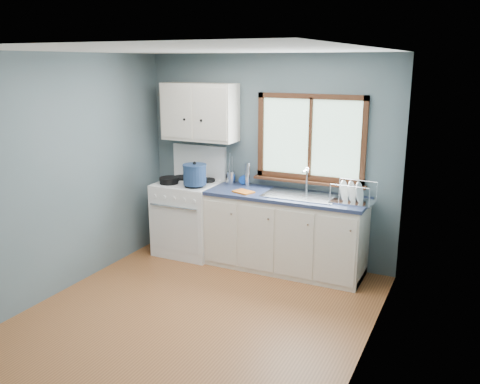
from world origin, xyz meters
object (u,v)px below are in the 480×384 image
at_px(stockpot, 195,174).
at_px(base_cabinets, 285,236).
at_px(gas_range, 189,216).
at_px(sink, 301,201).
at_px(skillet, 169,179).
at_px(dish_rack, 353,197).
at_px(utensil_crock, 231,177).
at_px(thermos, 247,174).

bearing_deg(stockpot, base_cabinets, 9.40).
relative_size(gas_range, base_cabinets, 0.74).
xyz_separation_m(sink, skillet, (-1.66, -0.17, 0.13)).
bearing_deg(sink, dish_rack, -0.44).
height_order(gas_range, sink, gas_range).
relative_size(base_cabinets, dish_rack, 3.98).
relative_size(skillet, dish_rack, 0.84).
relative_size(base_cabinets, skillet, 4.75).
height_order(stockpot, dish_rack, stockpot).
relative_size(utensil_crock, thermos, 1.37).
distance_m(stockpot, thermos, 0.65).
bearing_deg(stockpot, skillet, 177.58).
bearing_deg(gas_range, base_cabinets, 0.82).
bearing_deg(thermos, base_cabinets, -17.69).
height_order(utensil_crock, dish_rack, utensil_crock).
height_order(sink, dish_rack, sink).
bearing_deg(dish_rack, sink, -177.06).
bearing_deg(gas_range, utensil_crock, 24.09).
distance_m(utensil_crock, dish_rack, 1.60).
bearing_deg(base_cabinets, sink, -0.13).
relative_size(sink, skillet, 2.16).
bearing_deg(gas_range, thermos, 15.48).
bearing_deg(utensil_crock, thermos, -3.91).
height_order(gas_range, skillet, gas_range).
bearing_deg(skillet, base_cabinets, -13.12).
xyz_separation_m(thermos, dish_rack, (1.35, -0.19, -0.08)).
distance_m(skillet, stockpot, 0.39).
height_order(gas_range, stockpot, gas_range).
relative_size(gas_range, stockpot, 4.16).
distance_m(sink, stockpot, 1.32).
distance_m(stockpot, utensil_crock, 0.49).
xyz_separation_m(stockpot, dish_rack, (1.88, 0.18, -0.11)).
height_order(gas_range, utensil_crock, gas_range).
distance_m(gas_range, sink, 1.53).
distance_m(gas_range, base_cabinets, 1.31).
xyz_separation_m(sink, stockpot, (-1.29, -0.18, 0.23)).
bearing_deg(sink, gas_range, -179.29).
height_order(base_cabinets, dish_rack, dish_rack).
relative_size(gas_range, thermos, 4.81).
height_order(base_cabinets, stockpot, stockpot).
xyz_separation_m(utensil_crock, dish_rack, (1.59, -0.20, -0.02)).
bearing_deg(sink, thermos, 166.31).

